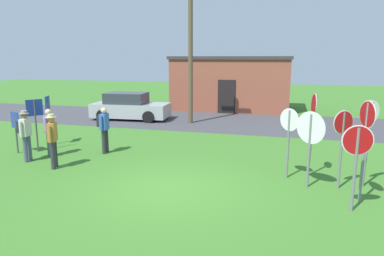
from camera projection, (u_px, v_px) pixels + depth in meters
name	position (u px, v px, depth m)	size (l,w,h in m)	color
ground_plane	(167.00, 189.00, 9.39)	(80.00, 80.00, 0.00)	#3D7528
street_asphalt	(231.00, 122.00, 19.22)	(60.00, 6.40, 0.01)	#424247
building_background	(232.00, 83.00, 23.80)	(7.84, 4.38, 3.54)	brown
utility_pole	(190.00, 51.00, 18.16)	(1.80, 0.24, 7.18)	brown
parked_car_on_street	(130.00, 107.00, 19.91)	(4.42, 2.26, 1.51)	#A5A8AD
stop_sign_nearest	(365.00, 135.00, 8.20)	(0.24, 0.62, 2.48)	slate
stop_sign_low_front	(313.00, 122.00, 10.14)	(0.18, 0.63, 2.45)	slate
stop_sign_leaning_left	(369.00, 130.00, 9.23)	(0.52, 0.41, 2.37)	slate
stop_sign_leaning_right	(356.00, 154.00, 7.77)	(0.68, 0.11, 2.00)	slate
stop_sign_rear_left	(310.00, 136.00, 9.24)	(0.70, 0.53, 2.08)	slate
stop_sign_far_back	(289.00, 132.00, 10.01)	(0.52, 0.42, 2.05)	slate
stop_sign_rear_right	(342.00, 137.00, 9.16)	(0.53, 0.37, 2.12)	slate
person_near_signs	(50.00, 130.00, 12.38)	(0.27, 0.57, 1.69)	#4C5670
person_in_blue	(25.00, 132.00, 11.70)	(0.41, 0.57, 1.74)	#4C5670
person_on_left	(53.00, 138.00, 10.97)	(0.33, 0.54, 1.74)	#2D2D33
person_with_sunhat	(104.00, 127.00, 12.74)	(0.36, 0.57, 1.69)	#2D2D33
info_panel_leftmost	(35.00, 116.00, 12.87)	(0.33, 0.53, 1.96)	#4C4C51
info_panel_middle	(48.00, 111.00, 13.86)	(0.25, 0.56, 1.97)	#4C4C51
info_panel_rightmost	(15.00, 125.00, 12.71)	(0.56, 0.27, 1.53)	#4C4C51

